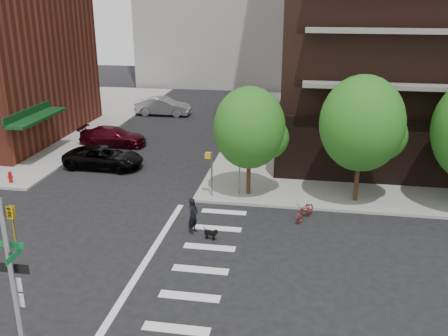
{
  "coord_description": "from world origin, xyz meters",
  "views": [
    {
      "loc": [
        7.06,
        -18.06,
        11.05
      ],
      "look_at": [
        3.0,
        6.0,
        2.5
      ],
      "focal_mm": 40.0,
      "sensor_mm": 36.0,
      "label": 1
    }
  ],
  "objects_px": {
    "fire_hydrant": "(10,176)",
    "scooter": "(305,211)",
    "parked_car_silver": "(163,106)",
    "dog_walker": "(193,215)",
    "traffic_signal": "(19,313)",
    "parked_car_black": "(104,157)",
    "parked_car_maroon": "(113,136)"
  },
  "relations": [
    {
      "from": "traffic_signal",
      "to": "parked_car_maroon",
      "type": "bearing_deg",
      "value": 106.01
    },
    {
      "from": "traffic_signal",
      "to": "dog_walker",
      "type": "xyz_separation_m",
      "value": [
        2.39,
        10.89,
        -1.8
      ]
    },
    {
      "from": "traffic_signal",
      "to": "scooter",
      "type": "bearing_deg",
      "value": 59.82
    },
    {
      "from": "traffic_signal",
      "to": "scooter",
      "type": "distance_m",
      "value": 15.57
    },
    {
      "from": "traffic_signal",
      "to": "scooter",
      "type": "relative_size",
      "value": 3.25
    },
    {
      "from": "traffic_signal",
      "to": "parked_car_maroon",
      "type": "xyz_separation_m",
      "value": [
        -6.96,
        24.25,
        -1.97
      ]
    },
    {
      "from": "parked_car_maroon",
      "to": "parked_car_silver",
      "type": "bearing_deg",
      "value": -6.4
    },
    {
      "from": "scooter",
      "to": "parked_car_silver",
      "type": "bearing_deg",
      "value": 147.49
    },
    {
      "from": "fire_hydrant",
      "to": "parked_car_black",
      "type": "relative_size",
      "value": 0.14
    },
    {
      "from": "parked_car_silver",
      "to": "scooter",
      "type": "height_order",
      "value": "parked_car_silver"
    },
    {
      "from": "fire_hydrant",
      "to": "scooter",
      "type": "relative_size",
      "value": 0.4
    },
    {
      "from": "fire_hydrant",
      "to": "parked_car_maroon",
      "type": "bearing_deg",
      "value": 71.08
    },
    {
      "from": "traffic_signal",
      "to": "parked_car_black",
      "type": "height_order",
      "value": "traffic_signal"
    },
    {
      "from": "fire_hydrant",
      "to": "parked_car_maroon",
      "type": "height_order",
      "value": "parked_car_maroon"
    },
    {
      "from": "fire_hydrant",
      "to": "traffic_signal",
      "type": "bearing_deg",
      "value": -56.74
    },
    {
      "from": "parked_car_silver",
      "to": "scooter",
      "type": "bearing_deg",
      "value": -148.26
    },
    {
      "from": "parked_car_maroon",
      "to": "parked_car_silver",
      "type": "distance_m",
      "value": 10.54
    },
    {
      "from": "fire_hydrant",
      "to": "parked_car_silver",
      "type": "height_order",
      "value": "parked_car_silver"
    },
    {
      "from": "traffic_signal",
      "to": "parked_car_black",
      "type": "xyz_separation_m",
      "value": [
        -5.63,
        19.24,
        -1.97
      ]
    },
    {
      "from": "parked_car_black",
      "to": "scooter",
      "type": "bearing_deg",
      "value": -112.09
    },
    {
      "from": "fire_hydrant",
      "to": "parked_car_silver",
      "type": "relative_size",
      "value": 0.14
    },
    {
      "from": "parked_car_silver",
      "to": "dog_walker",
      "type": "bearing_deg",
      "value": -161.56
    },
    {
      "from": "fire_hydrant",
      "to": "dog_walker",
      "type": "height_order",
      "value": "dog_walker"
    },
    {
      "from": "fire_hydrant",
      "to": "parked_car_maroon",
      "type": "relative_size",
      "value": 0.14
    },
    {
      "from": "parked_car_black",
      "to": "parked_car_maroon",
      "type": "bearing_deg",
      "value": 16.61
    },
    {
      "from": "fire_hydrant",
      "to": "scooter",
      "type": "xyz_separation_m",
      "value": [
        17.78,
        -1.97,
        -0.07
      ]
    },
    {
      "from": "traffic_signal",
      "to": "parked_car_silver",
      "type": "bearing_deg",
      "value": 99.84
    },
    {
      "from": "traffic_signal",
      "to": "scooter",
      "type": "height_order",
      "value": "traffic_signal"
    },
    {
      "from": "parked_car_maroon",
      "to": "dog_walker",
      "type": "distance_m",
      "value": 16.3
    },
    {
      "from": "traffic_signal",
      "to": "parked_car_maroon",
      "type": "relative_size",
      "value": 1.19
    },
    {
      "from": "parked_car_black",
      "to": "dog_walker",
      "type": "relative_size",
      "value": 2.93
    },
    {
      "from": "fire_hydrant",
      "to": "parked_car_black",
      "type": "distance_m",
      "value": 5.91
    }
  ]
}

